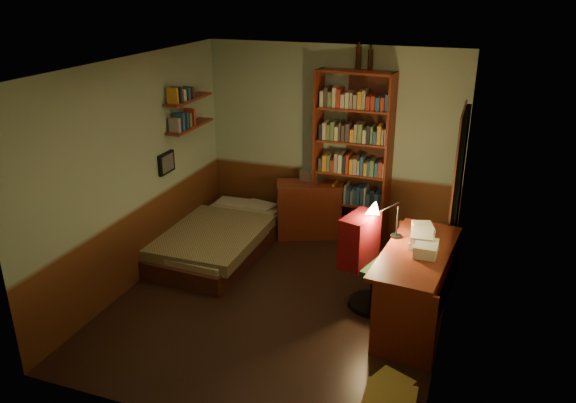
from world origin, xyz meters
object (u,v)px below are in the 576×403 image
(bed, at_px, (219,229))
(mini_stereo, at_px, (312,175))
(bookshelf, at_px, (352,159))
(dresser, at_px, (309,209))
(office_chair, at_px, (375,260))
(desk, at_px, (414,286))
(cardboard_box_b, at_px, (392,391))
(desk_lamp, at_px, (398,207))

(bed, distance_m, mini_stereo, 1.48)
(bookshelf, bearing_deg, bed, -140.09)
(dresser, xyz_separation_m, office_chair, (1.24, -1.54, 0.18))
(desk, xyz_separation_m, office_chair, (-0.44, 0.13, 0.16))
(bed, distance_m, office_chair, 2.30)
(bed, relative_size, dresser, 2.39)
(bed, distance_m, cardboard_box_b, 3.38)
(mini_stereo, height_order, desk, mini_stereo)
(dresser, bearing_deg, mini_stereo, 67.96)
(bed, xyz_separation_m, desk_lamp, (2.37, -0.54, 0.85))
(mini_stereo, bearing_deg, cardboard_box_b, -49.24)
(cardboard_box_b, bearing_deg, office_chair, 107.90)
(dresser, xyz_separation_m, desk_lamp, (1.42, -1.42, 0.77))
(desk, bearing_deg, cardboard_box_b, -83.56)
(mini_stereo, xyz_separation_m, office_chair, (1.24, -1.66, -0.28))
(bookshelf, height_order, office_chair, bookshelf)
(bed, height_order, office_chair, office_chair)
(dresser, height_order, mini_stereo, mini_stereo)
(desk, height_order, desk_lamp, desk_lamp)
(mini_stereo, height_order, office_chair, office_chair)
(desk_lamp, bearing_deg, desk, -56.29)
(desk, relative_size, cardboard_box_b, 4.89)
(office_chair, bearing_deg, bookshelf, 128.33)
(mini_stereo, xyz_separation_m, bookshelf, (0.57, -0.04, 0.30))
(bed, bearing_deg, cardboard_box_b, -35.54)
(office_chair, distance_m, cardboard_box_b, 1.57)
(desk_lamp, bearing_deg, dresser, 122.57)
(mini_stereo, bearing_deg, office_chair, -41.40)
(desk, xyz_separation_m, desk_lamp, (-0.26, 0.25, 0.75))
(mini_stereo, distance_m, desk, 2.50)
(office_chair, bearing_deg, cardboard_box_b, -56.12)
(dresser, distance_m, office_chair, 1.98)
(bed, xyz_separation_m, bookshelf, (1.52, 0.96, 0.84))
(desk, bearing_deg, bookshelf, 128.01)
(desk_lamp, bearing_deg, cardboard_box_b, -92.35)
(desk, bearing_deg, bed, 168.89)
(bookshelf, xyz_separation_m, desk, (1.11, -1.75, -0.74))
(dresser, bearing_deg, cardboard_box_b, -82.52)
(bed, distance_m, dresser, 1.30)
(desk, xyz_separation_m, cardboard_box_b, (0.02, -1.30, -0.30))
(dresser, relative_size, mini_stereo, 3.21)
(dresser, distance_m, desk, 2.37)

